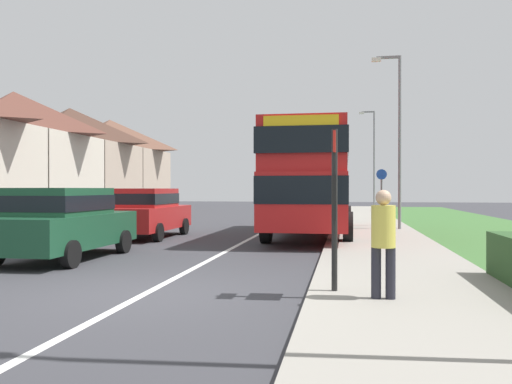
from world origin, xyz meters
The scene contains 12 objects.
ground_plane centered at (0.00, 0.00, 0.00)m, with size 120.00×120.00×0.00m, color #38383D.
lane_marking_centre centered at (0.00, 8.00, 0.00)m, with size 0.14×60.00×0.01m, color silver.
pavement_near_side centered at (4.20, 6.00, 0.06)m, with size 3.20×68.00×0.12m, color gray.
double_decker_bus centered at (1.99, 10.68, 2.14)m, with size 2.80×9.64×3.70m.
parked_car_dark_green centered at (-3.47, 3.54, 0.93)m, with size 2.00×4.31×1.71m.
parked_car_red centered at (-3.60, 9.14, 0.93)m, with size 1.99×4.38×1.70m.
pedestrian_at_stop centered at (3.70, -0.31, 0.98)m, with size 0.34×0.34×1.67m.
bus_stop_sign centered at (3.00, 0.17, 1.54)m, with size 0.09×0.52×2.60m.
cycle_route_sign centered at (4.68, 14.80, 1.43)m, with size 0.44×0.08×2.52m.
street_lamp_mid centered at (5.15, 13.09, 3.98)m, with size 1.14×0.20×6.88m.
street_lamp_far centered at (5.13, 30.99, 4.23)m, with size 1.14×0.20×7.36m.
house_terrace_far_side centered at (-14.50, 20.51, 3.47)m, with size 7.68×23.20×6.94m.
Camera 1 is at (3.16, -7.92, 1.68)m, focal length 36.61 mm.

